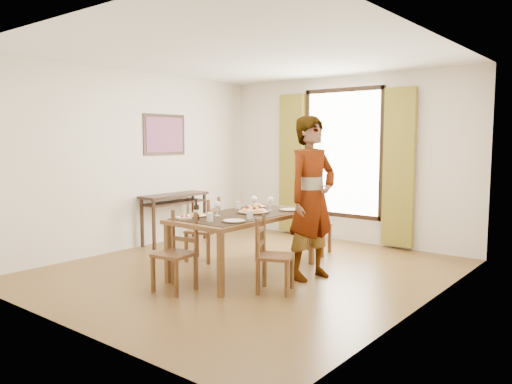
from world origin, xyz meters
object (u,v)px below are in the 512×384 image
Objects in this scene: console_table at (174,201)px; pasta_platter at (253,209)px; dining_table at (245,219)px; man at (312,198)px.

console_table is 3.00× the size of pasta_platter.
dining_table is 4.80× the size of pasta_platter.
console_table is 0.63× the size of dining_table.
man is (0.77, 0.34, 0.29)m from dining_table.
console_table is 0.61× the size of man.
man reaches higher than dining_table.
pasta_platter is at bearing -15.84° from console_table.
console_table is at bearing 94.97° from man.
console_table is 2.19m from dining_table.
dining_table is at bearing -121.92° from pasta_platter.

